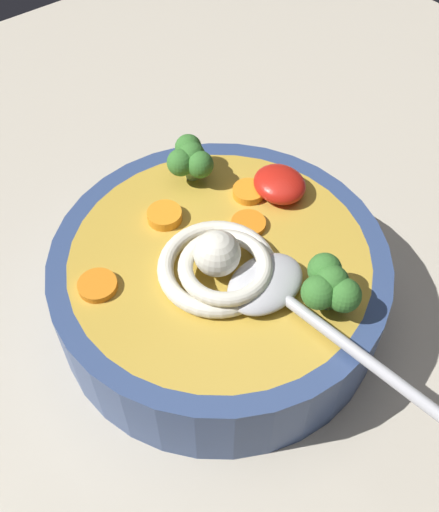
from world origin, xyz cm
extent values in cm
cube|color=#BCB29E|center=(0.00, 0.00, 1.28)|extent=(107.85, 107.85, 2.56)
cylinder|color=#334775|center=(-1.97, 1.04, 5.87)|extent=(25.06, 25.06, 6.60)
cylinder|color=gold|center=(-1.97, 1.04, 6.13)|extent=(22.05, 22.05, 6.07)
torus|color=silver|center=(-0.90, -0.08, 9.75)|extent=(8.47, 8.47, 1.17)
torus|color=silver|center=(-0.35, -0.44, 10.68)|extent=(9.07, 9.07, 1.05)
sphere|color=silver|center=(-0.90, -0.08, 11.27)|extent=(3.29, 3.29, 3.29)
ellipsoid|color=#B7B7BC|center=(2.38, 1.61, 9.97)|extent=(5.14, 6.52, 1.60)
cylinder|color=#B7B7BC|center=(9.82, 2.59, 9.97)|extent=(14.98, 2.75, 0.80)
ellipsoid|color=red|center=(-4.17, 8.73, 10.14)|extent=(4.33, 3.90, 1.95)
cylinder|color=#7A9E60|center=(-9.91, 4.47, 9.76)|extent=(1.10, 1.10, 1.18)
sphere|color=#38752D|center=(-9.91, 4.47, 11.43)|extent=(2.17, 2.17, 2.17)
sphere|color=#38752D|center=(-8.83, 4.47, 11.23)|extent=(2.17, 2.17, 2.17)
sphere|color=#38752D|center=(-10.89, 4.86, 11.33)|extent=(2.17, 2.17, 2.17)
sphere|color=#38752D|center=(-9.91, 3.38, 11.27)|extent=(2.17, 2.17, 2.17)
cylinder|color=#7A9E60|center=(5.80, 4.23, 9.80)|extent=(1.18, 1.18, 1.26)
sphere|color=#38752D|center=(5.80, 4.23, 11.58)|extent=(2.31, 2.31, 2.31)
sphere|color=#38752D|center=(6.95, 4.23, 11.37)|extent=(2.31, 2.31, 2.31)
sphere|color=#38752D|center=(4.75, 4.65, 11.48)|extent=(2.31, 2.31, 2.31)
sphere|color=#38752D|center=(5.80, 3.08, 11.41)|extent=(2.31, 2.31, 2.31)
cylinder|color=orange|center=(-7.42, 0.06, 9.56)|extent=(2.65, 2.65, 0.79)
cylinder|color=orange|center=(-2.95, 4.58, 9.40)|extent=(2.63, 2.63, 0.47)
cylinder|color=orange|center=(-4.93, -7.38, 9.43)|extent=(2.76, 2.76, 0.54)
cylinder|color=orange|center=(-5.49, 6.70, 9.50)|extent=(2.52, 2.52, 0.66)
camera|label=1|loc=(19.63, -15.86, 42.82)|focal=42.00mm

